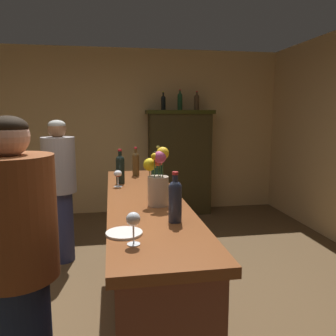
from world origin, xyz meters
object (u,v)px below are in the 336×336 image
(patron_redhead, at_px, (60,186))
(wine_bottle_malbec, at_px, (175,199))
(wine_bottle_riesling, at_px, (120,168))
(flower_arrangement, at_px, (158,179))
(wine_bottle_rose, at_px, (158,166))
(wine_glass_front, at_px, (118,175))
(bar_counter, at_px, (145,263))
(wine_bottle_pinot, at_px, (136,163))
(cheese_plate, at_px, (124,233))
(display_cabinet, at_px, (179,160))
(wine_glass_mid, at_px, (133,220))
(display_bottle_left, at_px, (163,102))
(wine_bottle_merlot, at_px, (157,178))
(patron_tall, at_px, (18,268))
(display_bottle_center, at_px, (197,101))
(display_bottle_midleft, at_px, (180,101))

(patron_redhead, bearing_deg, wine_bottle_malbec, -9.61)
(wine_bottle_riesling, height_order, flower_arrangement, flower_arrangement)
(wine_bottle_rose, relative_size, wine_glass_front, 2.33)
(bar_counter, height_order, wine_bottle_pinot, wine_bottle_pinot)
(cheese_plate, bearing_deg, wine_glass_front, 90.15)
(display_cabinet, xyz_separation_m, wine_glass_mid, (-0.99, -3.80, 0.26))
(wine_bottle_pinot, relative_size, display_bottle_left, 0.98)
(wine_bottle_merlot, relative_size, wine_bottle_rose, 1.05)
(wine_bottle_merlot, bearing_deg, wine_glass_mid, -104.92)
(wine_bottle_pinot, distance_m, patron_tall, 1.79)
(wine_bottle_malbec, height_order, wine_glass_front, wine_bottle_malbec)
(bar_counter, distance_m, wine_bottle_malbec, 0.87)
(patron_tall, bearing_deg, bar_counter, 22.18)
(wine_bottle_malbec, distance_m, display_bottle_center, 3.70)
(wine_glass_front, relative_size, flower_arrangement, 0.36)
(wine_bottle_rose, xyz_separation_m, flower_arrangement, (-0.11, -0.74, 0.03))
(wine_bottle_pinot, distance_m, display_bottle_center, 2.40)
(flower_arrangement, distance_m, display_bottle_midleft, 3.30)
(bar_counter, distance_m, display_bottle_left, 3.24)
(display_cabinet, xyz_separation_m, flower_arrangement, (-0.79, -3.14, 0.32))
(patron_tall, bearing_deg, display_bottle_midleft, 42.66)
(wine_bottle_pinot, bearing_deg, wine_bottle_merlot, -85.39)
(wine_bottle_riesling, relative_size, patron_tall, 0.19)
(wine_bottle_riesling, distance_m, wine_glass_mid, 1.43)
(wine_bottle_pinot, xyz_separation_m, wine_glass_mid, (-0.14, -1.78, -0.01))
(wine_glass_front, distance_m, display_bottle_left, 2.71)
(display_cabinet, distance_m, patron_redhead, 2.28)
(wine_bottle_merlot, xyz_separation_m, wine_glass_front, (-0.26, 0.46, -0.05))
(wine_bottle_rose, xyz_separation_m, patron_redhead, (-0.95, 0.82, -0.31))
(display_cabinet, distance_m, wine_bottle_rose, 2.51)
(flower_arrangement, bearing_deg, patron_tall, -146.30)
(cheese_plate, relative_size, patron_redhead, 0.12)
(display_bottle_left, height_order, patron_tall, display_bottle_left)
(display_cabinet, xyz_separation_m, cheese_plate, (-1.03, -3.65, 0.15))
(wine_bottle_riesling, height_order, wine_bottle_merlot, wine_bottle_merlot)
(display_bottle_center, bearing_deg, wine_glass_mid, -108.46)
(wine_bottle_rose, distance_m, patron_tall, 1.54)
(wine_bottle_rose, relative_size, display_bottle_left, 1.12)
(display_bottle_left, bearing_deg, display_cabinet, 0.00)
(wine_bottle_pinot, xyz_separation_m, patron_redhead, (-0.79, 0.43, -0.29))
(bar_counter, distance_m, patron_tall, 1.07)
(cheese_plate, bearing_deg, wine_bottle_rose, 74.49)
(wine_bottle_rose, xyz_separation_m, cheese_plate, (-0.35, -1.25, -0.14))
(wine_glass_mid, distance_m, flower_arrangement, 0.69)
(wine_glass_mid, relative_size, patron_redhead, 0.10)
(patron_tall, bearing_deg, display_bottle_left, 46.27)
(wine_bottle_merlot, xyz_separation_m, display_bottle_left, (0.51, 2.97, 0.63))
(display_cabinet, height_order, cheese_plate, display_cabinet)
(patron_redhead, bearing_deg, wine_bottle_merlot, -2.64)
(bar_counter, relative_size, display_bottle_left, 8.26)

